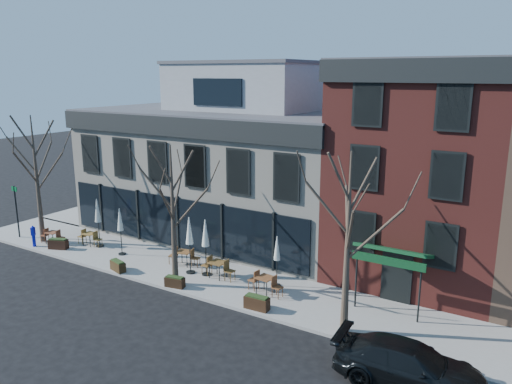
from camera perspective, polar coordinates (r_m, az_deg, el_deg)
The scene contains 25 objects.
ground at distance 30.49m, azimuth -8.68°, elevation -6.87°, with size 120.00×120.00×0.00m, color black.
sidewalk_front at distance 27.00m, azimuth -6.30°, elevation -9.36°, with size 33.50×4.70×0.15m, color gray.
sidewalk_side at distance 42.09m, azimuth -15.18°, elevation -1.39°, with size 4.50×12.00×0.15m, color gray.
corner_building at distance 33.11m, azimuth -3.22°, elevation 3.36°, with size 18.39×10.39×11.10m.
red_brick_building at distance 27.71m, azimuth 19.23°, elevation 2.57°, with size 8.20×11.78×11.18m.
tree_corner at distance 33.45m, azimuth -23.77°, elevation 1.51°, with size 3.93×3.98×7.92m.
tree_mid at distance 24.64m, azimuth -9.46°, elevation -2.55°, with size 3.50×3.55×7.04m.
tree_right at distance 20.07m, azimuth 10.45°, elevation -5.62°, with size 3.72×3.77×7.48m.
sign_pole at distance 35.41m, azimuth -25.70°, elevation -1.69°, with size 0.50×0.10×3.40m.
parked_sedan at distance 18.83m, azimuth 17.13°, elevation -18.38°, with size 2.11×5.18×1.50m, color black.
call_box at distance 33.44m, azimuth -24.09°, elevation -4.55°, with size 0.27×0.26×1.32m.
cafe_set_0 at distance 33.61m, azimuth -22.22°, elevation -4.70°, with size 1.77×0.80×0.91m.
cafe_set_1 at distance 32.50m, azimuth -18.46°, elevation -4.96°, with size 1.80×0.77×0.94m.
cafe_set_3 at distance 28.01m, azimuth -8.19°, elevation -7.30°, with size 1.89×0.89×0.97m.
cafe_set_4 at distance 26.17m, azimuth -4.36°, elevation -8.61°, with size 2.01×0.83×1.06m.
cafe_set_5 at distance 24.34m, azimuth 1.07°, elevation -10.37°, with size 1.97×0.86×1.02m.
umbrella_0 at distance 31.60m, azimuth -17.66°, elevation -2.32°, with size 0.48×0.48×3.00m.
umbrella_1 at distance 29.88m, azimuth -15.27°, elevation -3.33°, with size 0.45×0.45×2.80m.
umbrella_2 at distance 26.35m, azimuth -7.63°, elevation -4.75°, with size 0.49×0.49×3.09m.
umbrella_3 at distance 26.01m, azimuth -5.81°, elevation -5.03°, with size 0.48×0.48×3.03m.
umbrella_4 at distance 24.69m, azimuth 2.41°, elevation -6.75°, with size 0.42×0.42×2.60m.
planter_0 at distance 32.53m, azimuth -21.67°, elevation -5.52°, with size 1.23×0.85×0.64m.
planter_1 at distance 28.03m, azimuth -15.51°, elevation -8.12°, with size 1.10×0.67×0.58m.
planter_2 at distance 25.43m, azimuth -9.26°, elevation -10.08°, with size 1.05×0.57×0.56m.
planter_3 at distance 22.93m, azimuth 0.10°, elevation -12.50°, with size 1.17×0.51×0.64m.
Camera 1 is at (18.68, -21.70, 10.49)m, focal length 35.00 mm.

